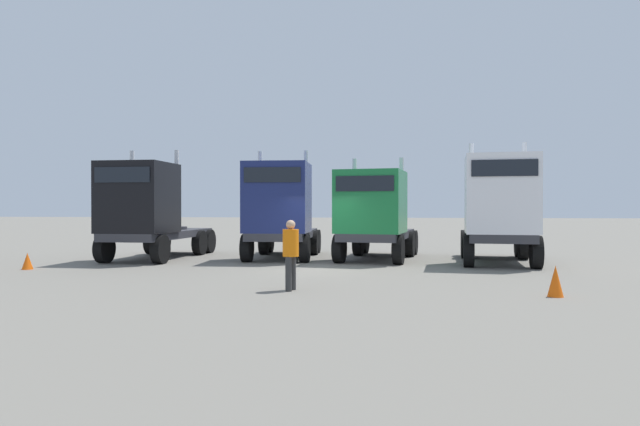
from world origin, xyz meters
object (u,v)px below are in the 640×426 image
Objects in this scene: semi_truck_navy at (280,210)px; semi_truck_white at (499,208)px; semi_truck_green at (374,214)px; traffic_cone_mid at (27,261)px; visitor_in_hivis at (291,250)px; traffic_cone_near at (555,281)px; semi_truck_black at (146,210)px.

semi_truck_white is (8.25, -0.83, 0.08)m from semi_truck_navy.
semi_truck_green is 12.30m from traffic_cone_mid.
semi_truck_green is at bearing 86.61° from semi_truck_navy.
semi_truck_white is 9.62m from visitor_in_hivis.
semi_truck_navy is at bearing -82.46° from semi_truck_green.
semi_truck_black is at bearing 152.08° from traffic_cone_near.
semi_truck_green is 3.45× the size of visitor_in_hivis.
visitor_in_hivis is (2.04, -8.09, -0.96)m from semi_truck_navy.
semi_truck_white is (13.32, 0.28, 0.10)m from semi_truck_black.
traffic_cone_near is (0.02, -7.35, -1.69)m from semi_truck_white.
semi_truck_navy is 8.29m from semi_truck_white.
visitor_in_hivis is at bearing -19.67° from traffic_cone_mid.
traffic_cone_mid is at bearing -71.67° from semi_truck_white.
semi_truck_white is (4.54, -0.81, 0.23)m from semi_truck_green.
traffic_cone_near is 16.23m from traffic_cone_mid.
semi_truck_white reaches higher than semi_truck_black.
semi_truck_black is at bearing -80.79° from semi_truck_navy.
semi_truck_black is 5.19m from semi_truck_navy.
semi_truck_white reaches higher than semi_truck_navy.
visitor_in_hivis is at bearing 46.01° from semi_truck_black.
semi_truck_black reaches higher than visitor_in_hivis.
semi_truck_navy is at bearing 114.75° from visitor_in_hivis.
semi_truck_black is 1.05× the size of semi_truck_green.
traffic_cone_near is at bearing 62.58° from semi_truck_black.
semi_truck_white reaches higher than traffic_cone_mid.
traffic_cone_near is (13.33, -7.07, -1.59)m from semi_truck_black.
semi_truck_green reaches higher than traffic_cone_near.
semi_truck_green reaches higher than traffic_cone_mid.
semi_truck_black reaches higher than traffic_cone_mid.
semi_truck_black is 3.63× the size of visitor_in_hivis.
traffic_cone_mid is (-15.85, 3.52, -0.09)m from traffic_cone_near.
semi_truck_navy is 0.99× the size of semi_truck_green.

